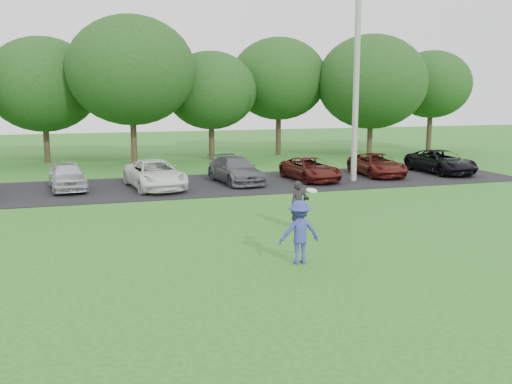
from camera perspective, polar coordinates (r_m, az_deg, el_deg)
ground at (r=14.21m, az=4.17°, el=-7.52°), size 100.00×100.00×0.00m
parking_lot at (r=26.44m, az=-6.03°, el=0.67°), size 32.00×6.50×0.03m
utility_pole at (r=27.74m, az=10.00°, el=11.17°), size 0.28×0.28×9.83m
frisbee_player at (r=14.36m, az=4.37°, el=-4.00°), size 1.06×0.64×1.91m
camera_bystander at (r=18.08m, az=4.30°, el=-1.25°), size 0.56×0.42×1.51m
parked_cars at (r=26.82m, az=-1.96°, el=2.16°), size 28.18×5.07×1.24m
tree_row at (r=35.98m, az=-6.81°, el=10.94°), size 42.39×9.85×8.64m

